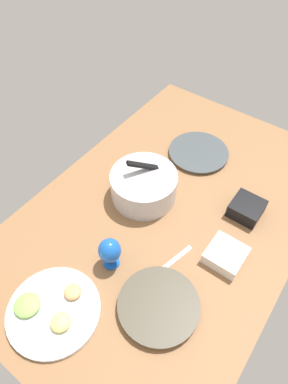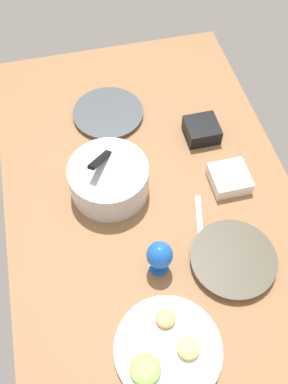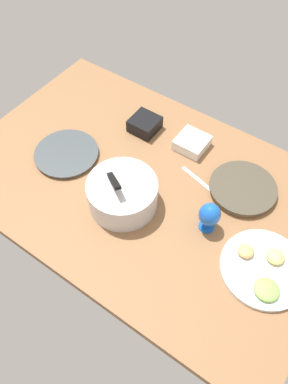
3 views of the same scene
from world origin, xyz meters
TOP-DOWN VIEW (x-y plane):
  - ground_plane at (0.00, 0.00)cm, footprint 160.00×104.00cm
  - dinner_plate_left at (-36.66, -19.98)cm, footprint 28.25×28.25cm
  - dinner_plate_right at (37.37, 7.42)cm, footprint 28.90×28.90cm
  - mixing_bowl at (0.83, 13.68)cm, footprint 28.26×28.26cm
  - fruit_platter at (-58.95, 8.23)cm, footprint 31.85×31.85cm
  - hurricane_glass_blue at (-32.99, 4.04)cm, footprint 8.37×8.37cm
  - square_bowl_white at (-6.28, -29.45)cm, footprint 13.58×13.58cm
  - square_bowl_black at (17.97, -26.47)cm, footprint 12.61×12.61cm
  - fork_by_left_plate at (-18.25, -14.45)cm, footprint 17.92×5.99cm

SIDE VIEW (x-z plane):
  - ground_plane at x=0.00cm, z-range -4.00..0.00cm
  - fork_by_left_plate at x=-18.25cm, z-range 0.00..0.60cm
  - dinner_plate_right at x=37.37cm, z-range 0.04..2.01cm
  - fruit_platter at x=-58.95cm, z-range -1.06..3.68cm
  - dinner_plate_left at x=-36.66cm, z-range 0.06..3.15cm
  - square_bowl_white at x=-6.28cm, z-range 0.29..5.45cm
  - square_bowl_black at x=17.97cm, z-range 0.36..6.73cm
  - mixing_bowl at x=0.83cm, z-range -2.95..16.59cm
  - hurricane_glass_blue at x=-32.99cm, z-range 1.49..15.65cm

